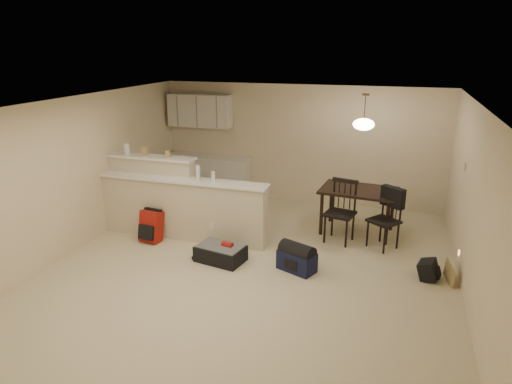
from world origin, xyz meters
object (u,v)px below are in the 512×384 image
at_px(dining_chair_far, 384,219).
at_px(black_daypack, 428,270).
at_px(dining_chair_near, 340,212).
at_px(suitcase, 221,254).
at_px(pendant_lamp, 364,124).
at_px(navy_duffel, 297,261).
at_px(red_backpack, 151,226).
at_px(dining_table, 358,195).

distance_m(dining_chair_far, black_daypack, 1.21).
distance_m(dining_chair_near, black_daypack, 1.76).
bearing_deg(black_daypack, suitcase, 111.07).
distance_m(pendant_lamp, black_daypack, 2.63).
xyz_separation_m(dining_chair_near, navy_duffel, (-0.46, -1.27, -0.39)).
bearing_deg(dining_chair_near, suitcase, -129.77).
relative_size(pendant_lamp, red_backpack, 1.14).
bearing_deg(dining_table, dining_chair_far, -43.08).
xyz_separation_m(dining_chair_near, dining_chair_far, (0.73, -0.03, -0.04)).
xyz_separation_m(red_backpack, black_daypack, (4.55, 0.00, -0.13)).
relative_size(suitcase, navy_duffel, 1.31).
height_order(red_backpack, navy_duffel, red_backpack).
height_order(dining_chair_near, black_daypack, dining_chair_near).
bearing_deg(dining_chair_far, pendant_lamp, 168.57).
relative_size(dining_table, dining_chair_far, 1.37).
height_order(navy_duffel, black_daypack, navy_duffel).
relative_size(dining_chair_near, navy_duffel, 1.93).
bearing_deg(red_backpack, pendant_lamp, 30.45).
bearing_deg(suitcase, red_backpack, 176.38).
distance_m(pendant_lamp, navy_duffel, 2.65).
distance_m(navy_duffel, black_daypack, 1.92).
height_order(pendant_lamp, red_backpack, pendant_lamp).
height_order(dining_chair_far, red_backpack, dining_chair_far).
xyz_separation_m(dining_table, dining_chair_far, (0.48, -0.54, -0.22)).
bearing_deg(dining_chair_near, dining_table, 75.72).
bearing_deg(dining_chair_far, dining_table, 168.57).
bearing_deg(suitcase, dining_table, 54.06).
distance_m(dining_chair_far, suitcase, 2.76).
height_order(dining_table, black_daypack, dining_table).
xyz_separation_m(dining_chair_far, black_daypack, (0.70, -0.91, -0.37)).
xyz_separation_m(pendant_lamp, navy_duffel, (-0.71, -1.78, -1.84)).
bearing_deg(suitcase, dining_chair_far, 38.71).
bearing_deg(navy_duffel, red_backpack, -163.90).
xyz_separation_m(dining_chair_far, red_backpack, (-3.85, -0.91, -0.24)).
bearing_deg(dining_chair_far, suitcase, -114.97).
height_order(suitcase, red_backpack, red_backpack).
distance_m(dining_chair_near, red_backpack, 3.27).
xyz_separation_m(pendant_lamp, dining_chair_far, (0.48, -0.54, -1.48)).
relative_size(dining_table, suitcase, 1.90).
bearing_deg(dining_chair_near, pendant_lamp, 75.72).
distance_m(dining_table, black_daypack, 1.96).
relative_size(dining_table, red_backpack, 2.57).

